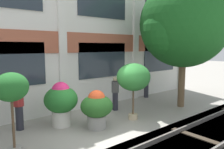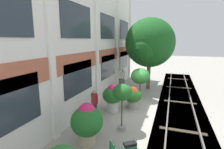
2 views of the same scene
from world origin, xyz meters
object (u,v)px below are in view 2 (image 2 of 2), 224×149
(potted_plant_fluted_column, at_px, (87,121))
(resident_by_doorway, at_px, (123,77))
(potted_plant_glazed_jar, at_px, (133,96))
(resident_near_plants, at_px, (95,103))
(potted_plant_ribbed_drum, at_px, (113,96))
(broadleaf_tree, at_px, (150,44))
(resident_watching_tracks, at_px, (122,86))
(potted_plant_terracotta_small, at_px, (122,94))
(potted_plant_tall_urn, at_px, (140,76))

(potted_plant_fluted_column, relative_size, resident_by_doorway, 1.11)
(potted_plant_glazed_jar, relative_size, resident_near_plants, 0.86)
(resident_near_plants, bearing_deg, potted_plant_glazed_jar, -11.92)
(potted_plant_ribbed_drum, height_order, potted_plant_glazed_jar, potted_plant_ribbed_drum)
(potted_plant_glazed_jar, xyz_separation_m, resident_near_plants, (-2.19, 1.59, 0.09))
(broadleaf_tree, relative_size, resident_watching_tracks, 3.86)
(broadleaf_tree, height_order, potted_plant_fluted_column, broadleaf_tree)
(potted_plant_terracotta_small, xyz_separation_m, resident_watching_tracks, (4.83, 1.40, -0.94))
(resident_by_doorway, height_order, resident_watching_tracks, resident_by_doorway)
(broadleaf_tree, height_order, resident_watching_tracks, broadleaf_tree)
(resident_near_plants, bearing_deg, potted_plant_terracotta_small, -87.07)
(potted_plant_fluted_column, distance_m, resident_by_doorway, 9.51)
(potted_plant_ribbed_drum, bearing_deg, potted_plant_glazed_jar, -49.56)
(potted_plant_tall_urn, bearing_deg, potted_plant_glazed_jar, 175.11)
(potted_plant_terracotta_small, bearing_deg, resident_near_plants, 68.80)
(potted_plant_ribbed_drum, distance_m, resident_by_doorway, 5.99)
(potted_plant_terracotta_small, bearing_deg, broadleaf_tree, -1.36)
(potted_plant_glazed_jar, bearing_deg, potted_plant_terracotta_small, -177.63)
(broadleaf_tree, distance_m, potted_plant_fluted_column, 9.79)
(potted_plant_ribbed_drum, distance_m, potted_plant_terracotta_small, 2.44)
(resident_near_plants, bearing_deg, resident_watching_tracks, 19.87)
(potted_plant_ribbed_drum, bearing_deg, broadleaf_tree, -13.01)
(potted_plant_glazed_jar, height_order, resident_watching_tracks, resident_watching_tracks)
(broadleaf_tree, bearing_deg, resident_by_doorway, 86.16)
(potted_plant_tall_urn, xyz_separation_m, resident_by_doorway, (3.32, 2.23, -0.85))
(potted_plant_tall_urn, relative_size, potted_plant_glazed_jar, 1.63)
(potted_plant_fluted_column, height_order, resident_by_doorway, potted_plant_fluted_column)
(potted_plant_terracotta_small, xyz_separation_m, resident_near_plants, (0.66, 1.71, -0.91))
(broadleaf_tree, xyz_separation_m, potted_plant_fluted_column, (-9.27, 1.21, -2.91))
(potted_plant_terracotta_small, xyz_separation_m, potted_plant_fluted_column, (-1.56, 1.02, -0.80))
(resident_by_doorway, bearing_deg, potted_plant_ribbed_drum, -12.74)
(potted_plant_tall_urn, bearing_deg, resident_watching_tracks, 79.12)
(potted_plant_ribbed_drum, xyz_separation_m, potted_plant_tall_urn, (2.57, -1.17, 0.75))
(potted_plant_terracotta_small, bearing_deg, resident_watching_tracks, 16.20)
(broadleaf_tree, height_order, potted_plant_ribbed_drum, broadleaf_tree)
(potted_plant_ribbed_drum, bearing_deg, resident_watching_tracks, 5.28)
(resident_watching_tracks, bearing_deg, broadleaf_tree, -11.75)
(potted_plant_terracotta_small, height_order, resident_by_doorway, potted_plant_terracotta_small)
(broadleaf_tree, bearing_deg, potted_plant_fluted_column, 172.59)
(potted_plant_glazed_jar, height_order, potted_plant_fluted_column, potted_plant_fluted_column)
(broadleaf_tree, xyz_separation_m, resident_by_doorway, (0.16, 2.39, -3.04))
(resident_by_doorway, relative_size, resident_watching_tracks, 1.01)
(broadleaf_tree, relative_size, resident_near_plants, 3.75)
(resident_near_plants, bearing_deg, potted_plant_tall_urn, 0.03)
(potted_plant_terracotta_small, height_order, potted_plant_fluted_column, potted_plant_terracotta_small)
(potted_plant_tall_urn, relative_size, resident_by_doorway, 1.44)
(potted_plant_terracotta_small, distance_m, potted_plant_fluted_column, 2.03)
(potted_plant_ribbed_drum, bearing_deg, resident_near_plants, 156.56)
(potted_plant_ribbed_drum, relative_size, potted_plant_tall_urn, 0.72)
(potted_plant_ribbed_drum, xyz_separation_m, potted_plant_fluted_column, (-3.54, -0.12, 0.03))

